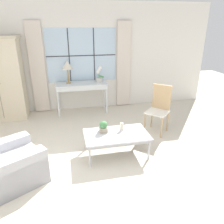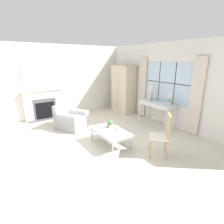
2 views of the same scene
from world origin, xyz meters
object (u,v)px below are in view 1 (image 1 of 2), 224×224
(console_table, at_px, (82,86))
(table_lamp, at_px, (67,65))
(side_chair_wooden, at_px, (159,106))
(pillar_candle, at_px, (122,127))
(potted_plant_small, at_px, (103,127))
(armoire, at_px, (0,79))
(potted_orchid, at_px, (99,76))
(armchair_upholstered, at_px, (8,167))
(coffee_table, at_px, (116,136))

(console_table, bearing_deg, table_lamp, 168.95)
(side_chair_wooden, distance_m, pillar_candle, 1.19)
(side_chair_wooden, bearing_deg, console_table, 136.41)
(table_lamp, distance_m, potted_plant_small, 2.34)
(armoire, xyz_separation_m, potted_orchid, (2.42, 0.03, -0.03))
(console_table, height_order, armchair_upholstered, console_table)
(potted_orchid, relative_size, potted_plant_small, 1.93)
(armoire, xyz_separation_m, table_lamp, (1.61, 0.06, 0.26))
(potted_orchid, height_order, side_chair_wooden, potted_orchid)
(console_table, bearing_deg, potted_orchid, 3.51)
(table_lamp, distance_m, armchair_upholstered, 3.06)
(armoire, bearing_deg, potted_orchid, 0.68)
(potted_orchid, bearing_deg, armchair_upholstered, -124.33)
(coffee_table, bearing_deg, armoire, 136.68)
(armoire, distance_m, console_table, 1.96)
(table_lamp, distance_m, pillar_candle, 2.47)
(armoire, height_order, armchair_upholstered, armoire)
(potted_plant_small, bearing_deg, coffee_table, -30.88)
(armchair_upholstered, bearing_deg, coffee_table, 13.44)
(coffee_table, bearing_deg, armchair_upholstered, -166.56)
(coffee_table, bearing_deg, potted_orchid, 88.47)
(armoire, relative_size, pillar_candle, 12.38)
(potted_orchid, distance_m, armchair_upholstered, 3.31)
(potted_orchid, height_order, pillar_candle, potted_orchid)
(potted_orchid, distance_m, coffee_table, 2.33)
(console_table, height_order, coffee_table, console_table)
(potted_orchid, xyz_separation_m, coffee_table, (-0.06, -2.25, -0.60))
(armoire, relative_size, coffee_table, 1.75)
(armoire, relative_size, table_lamp, 3.42)
(armoire, distance_m, side_chair_wooden, 3.82)
(armoire, bearing_deg, coffee_table, -43.32)
(pillar_candle, bearing_deg, coffee_table, -137.69)
(console_table, distance_m, table_lamp, 0.64)
(pillar_candle, bearing_deg, armoire, 139.74)
(armchair_upholstered, relative_size, side_chair_wooden, 1.11)
(armchair_upholstered, distance_m, pillar_candle, 1.98)
(table_lamp, height_order, armchair_upholstered, table_lamp)
(potted_plant_small, bearing_deg, armchair_upholstered, -160.47)
(armoire, distance_m, armchair_upholstered, 2.81)
(table_lamp, height_order, pillar_candle, table_lamp)
(console_table, distance_m, potted_plant_small, 2.11)
(table_lamp, bearing_deg, coffee_table, -71.93)
(side_chair_wooden, xyz_separation_m, potted_plant_small, (-1.35, -0.61, -0.07))
(armchair_upholstered, bearing_deg, potted_orchid, 55.67)
(coffee_table, height_order, potted_plant_small, potted_plant_small)
(armoire, distance_m, coffee_table, 3.30)
(pillar_candle, bearing_deg, console_table, 104.58)
(console_table, relative_size, armchair_upholstered, 1.15)
(table_lamp, bearing_deg, side_chair_wooden, -39.36)
(side_chair_wooden, height_order, coffee_table, side_chair_wooden)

